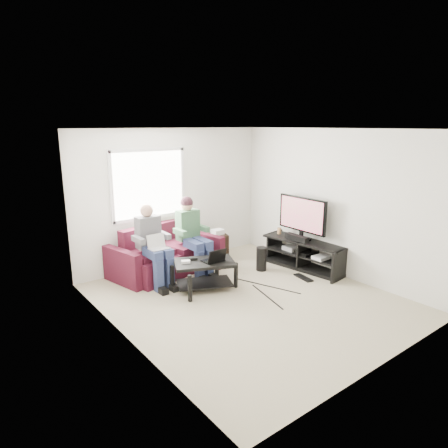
# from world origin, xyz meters

# --- Properties ---
(floor) EXTENTS (4.50, 4.50, 0.00)m
(floor) POSITION_xyz_m (0.00, 0.00, 0.00)
(floor) COLOR #B3A98B
(floor) RESTS_ON ground
(ceiling) EXTENTS (4.50, 4.50, 0.00)m
(ceiling) POSITION_xyz_m (0.00, 0.00, 2.60)
(ceiling) COLOR white
(ceiling) RESTS_ON wall_back
(wall_back) EXTENTS (4.50, 0.00, 4.50)m
(wall_back) POSITION_xyz_m (0.00, 2.25, 1.30)
(wall_back) COLOR silver
(wall_back) RESTS_ON floor
(wall_front) EXTENTS (4.50, 0.00, 4.50)m
(wall_front) POSITION_xyz_m (0.00, -2.25, 1.30)
(wall_front) COLOR silver
(wall_front) RESTS_ON floor
(wall_left) EXTENTS (0.00, 4.50, 4.50)m
(wall_left) POSITION_xyz_m (-2.00, 0.00, 1.30)
(wall_left) COLOR silver
(wall_left) RESTS_ON floor
(wall_right) EXTENTS (0.00, 4.50, 4.50)m
(wall_right) POSITION_xyz_m (2.00, 0.00, 1.30)
(wall_right) COLOR silver
(wall_right) RESTS_ON floor
(window) EXTENTS (1.48, 0.04, 1.28)m
(window) POSITION_xyz_m (-0.50, 2.23, 1.60)
(window) COLOR white
(window) RESTS_ON wall_back
(sofa) EXTENTS (2.04, 1.19, 0.87)m
(sofa) POSITION_xyz_m (-0.45, 1.82, 0.32)
(sofa) COLOR #461120
(sofa) RESTS_ON floor
(person_left) EXTENTS (0.40, 0.71, 1.36)m
(person_left) POSITION_xyz_m (-0.85, 1.49, 0.75)
(person_left) COLOR navy
(person_left) RESTS_ON sofa
(person_right) EXTENTS (0.40, 0.71, 1.41)m
(person_right) POSITION_xyz_m (-0.05, 1.51, 0.81)
(person_right) COLOR navy
(person_right) RESTS_ON sofa
(laptop_silver) EXTENTS (0.34, 0.26, 0.24)m
(laptop_silver) POSITION_xyz_m (-0.85, 1.29, 0.73)
(laptop_silver) COLOR silver
(laptop_silver) RESTS_ON person_left
(coffee_table) EXTENTS (1.13, 0.94, 0.49)m
(coffee_table) POSITION_xyz_m (-0.31, 0.76, 0.36)
(coffee_table) COLOR black
(coffee_table) RESTS_ON floor
(laptop_black) EXTENTS (0.42, 0.38, 0.24)m
(laptop_black) POSITION_xyz_m (-0.19, 0.68, 0.61)
(laptop_black) COLOR black
(laptop_black) RESTS_ON coffee_table
(controller_a) EXTENTS (0.17, 0.15, 0.04)m
(controller_a) POSITION_xyz_m (-0.59, 0.88, 0.51)
(controller_a) COLOR silver
(controller_a) RESTS_ON coffee_table
(controller_b) EXTENTS (0.17, 0.14, 0.04)m
(controller_b) POSITION_xyz_m (-0.41, 0.94, 0.51)
(controller_b) COLOR black
(controller_b) RESTS_ON coffee_table
(controller_c) EXTENTS (0.17, 0.15, 0.04)m
(controller_c) POSITION_xyz_m (-0.01, 0.91, 0.51)
(controller_c) COLOR gray
(controller_c) RESTS_ON coffee_table
(tv_stand) EXTENTS (0.71, 1.71, 0.55)m
(tv_stand) POSITION_xyz_m (1.77, 0.43, 0.24)
(tv_stand) COLOR black
(tv_stand) RESTS_ON floor
(tv) EXTENTS (0.12, 1.10, 0.81)m
(tv) POSITION_xyz_m (1.77, 0.53, 1.01)
(tv) COLOR black
(tv) RESTS_ON tv_stand
(soundbar) EXTENTS (0.12, 0.50, 0.10)m
(soundbar) POSITION_xyz_m (1.65, 0.53, 0.60)
(soundbar) COLOR black
(soundbar) RESTS_ON tv_stand
(drink_cup) EXTENTS (0.08, 0.08, 0.12)m
(drink_cup) POSITION_xyz_m (1.72, 1.06, 0.61)
(drink_cup) COLOR #AA7949
(drink_cup) RESTS_ON tv_stand
(console_white) EXTENTS (0.30, 0.22, 0.06)m
(console_white) POSITION_xyz_m (1.77, 0.03, 0.32)
(console_white) COLOR silver
(console_white) RESTS_ON tv_stand
(console_grey) EXTENTS (0.34, 0.26, 0.08)m
(console_grey) POSITION_xyz_m (1.77, 0.73, 0.33)
(console_grey) COLOR gray
(console_grey) RESTS_ON tv_stand
(console_black) EXTENTS (0.38, 0.30, 0.07)m
(console_black) POSITION_xyz_m (1.77, 0.38, 0.32)
(console_black) COLOR black
(console_black) RESTS_ON tv_stand
(subwoofer) EXTENTS (0.20, 0.20, 0.45)m
(subwoofer) POSITION_xyz_m (1.04, 0.84, 0.22)
(subwoofer) COLOR black
(subwoofer) RESTS_ON floor
(keyboard_floor) EXTENTS (0.20, 0.43, 0.02)m
(keyboard_floor) POSITION_xyz_m (1.36, 0.07, 0.01)
(keyboard_floor) COLOR black
(keyboard_floor) RESTS_ON floor
(end_table) EXTENTS (0.36, 0.36, 0.63)m
(end_table) POSITION_xyz_m (0.76, 1.83, 0.28)
(end_table) COLOR black
(end_table) RESTS_ON floor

